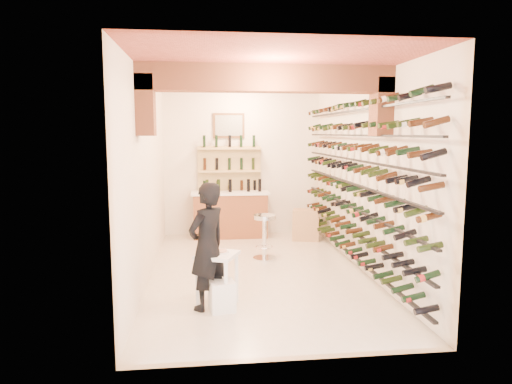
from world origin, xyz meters
TOP-DOWN VIEW (x-y plane):
  - ground at (0.00, 0.00)m, footprint 6.00×6.00m
  - room_shell at (0.00, -0.26)m, footprint 3.52×6.02m
  - wine_rack at (1.53, 0.00)m, footprint 0.32×5.70m
  - back_counter at (-0.30, 2.65)m, footprint 1.70×0.62m
  - back_shelving at (-0.30, 2.89)m, footprint 1.40×0.31m
  - tasting_table at (-0.72, -1.39)m, footprint 0.65×0.65m
  - white_stool at (-0.66, -1.59)m, footprint 0.36×0.36m
  - person at (-0.84, -1.48)m, footprint 0.71×0.71m
  - chrome_barstool at (0.21, 0.76)m, footprint 0.42×0.42m
  - crate_lower at (1.30, 2.18)m, footprint 0.65×0.53m
  - crate_upper at (1.30, 2.18)m, footprint 0.63×0.51m

SIDE VIEW (x-z plane):
  - ground at x=0.00m, z-range 0.00..0.00m
  - crate_lower at x=1.30m, z-range 0.00..0.34m
  - white_stool at x=-0.66m, z-range 0.00..0.39m
  - chrome_barstool at x=0.21m, z-range 0.06..0.89m
  - crate_upper at x=1.30m, z-range 0.34..0.66m
  - back_counter at x=-0.30m, z-range -0.11..1.18m
  - tasting_table at x=-0.72m, z-range 0.15..1.02m
  - person at x=-0.84m, z-range 0.00..1.67m
  - back_shelving at x=-0.30m, z-range -0.19..2.53m
  - wine_rack at x=1.53m, z-range 0.27..2.83m
  - room_shell at x=0.00m, z-range 0.65..3.86m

